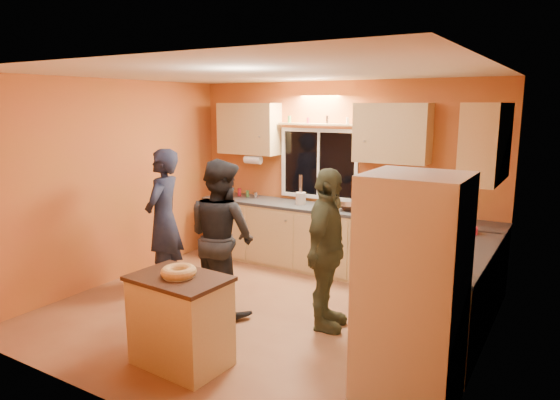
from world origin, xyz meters
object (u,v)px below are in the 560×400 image
Objects in this scene: island at (181,320)px; person_center at (222,236)px; person_right at (326,250)px; refrigerator at (412,293)px; person_left at (164,219)px.

island is 0.51× the size of person_center.
person_right is at bearing 63.39° from island.
refrigerator reaches higher than person_left.
person_left is at bearing 140.77° from island.
person_left is 1.02× the size of person_center.
person_left is at bearing 79.06° from person_right.
person_left is at bearing 2.18° from person_center.
person_left is at bearing 165.10° from refrigerator.
refrigerator is 2.06× the size of island.
person_right is at bearing 142.27° from refrigerator.
refrigerator is at bearing -137.96° from person_right.
person_right is at bearing -156.18° from person_center.
person_right is (-1.13, 0.88, -0.07)m from refrigerator.
person_center reaches higher than island.
person_right is (2.26, -0.03, -0.04)m from person_left.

